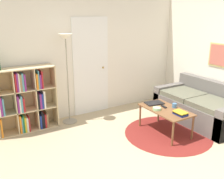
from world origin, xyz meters
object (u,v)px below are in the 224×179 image
bowl (157,109)px  cup (174,105)px  bookshelf (23,101)px  laptop (154,103)px  floor_lamp (66,53)px  couch (201,107)px  coffee_table (166,112)px

bowl → cup: (0.35, -0.08, 0.02)m
bowl → cup: 0.36m
bookshelf → laptop: 2.43m
cup → bowl: bearing=167.8°
floor_lamp → bookshelf: bearing=175.2°
laptop → cup: cup is taller
cup → couch: bearing=5.9°
bookshelf → laptop: size_ratio=3.27×
laptop → bookshelf: bearing=153.7°
bookshelf → floor_lamp: size_ratio=0.68×
floor_lamp → couch: bearing=-28.4°
couch → bowl: bearing=-179.4°
bookshelf → couch: size_ratio=0.69×
couch → cup: couch is taller
laptop → couch: bearing=-14.6°
coffee_table → bowl: (-0.17, 0.05, 0.07)m
bookshelf → bowl: size_ratio=8.20×
bookshelf → coffee_table: bookshelf is taller
laptop → cup: 0.39m
bowl → laptop: bearing=58.1°
laptop → coffee_table: bearing=-90.9°
coffee_table → bowl: size_ratio=6.66×
bookshelf → couch: 3.47m
coffee_table → bowl: bowl is taller
floor_lamp → bowl: 1.95m
laptop → bowl: 0.32m
coffee_table → bowl: bearing=163.2°
bookshelf → cup: (2.35, -1.43, -0.07)m
couch → bowl: (-1.18, -0.01, 0.20)m
coffee_table → laptop: 0.33m
couch → floor_lamp: bearing=151.6°
laptop → bowl: bowl is taller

